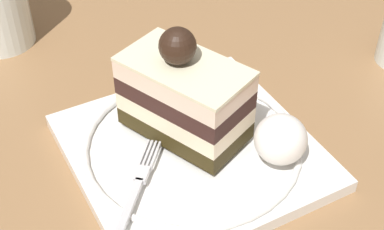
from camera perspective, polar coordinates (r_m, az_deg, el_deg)
ground_plane at (r=0.50m, az=0.75°, el=-3.46°), size 2.40×2.40×0.00m
dessert_plate at (r=0.49m, az=0.00°, el=-3.46°), size 0.21×0.21×0.02m
cake_slice at (r=0.47m, az=-0.79°, el=1.99°), size 0.12×0.10×0.10m
whipped_cream_dollop at (r=0.46m, az=8.85°, el=-2.40°), size 0.04×0.04×0.04m
fork at (r=0.45m, az=-5.53°, el=-7.22°), size 0.09×0.07×0.00m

